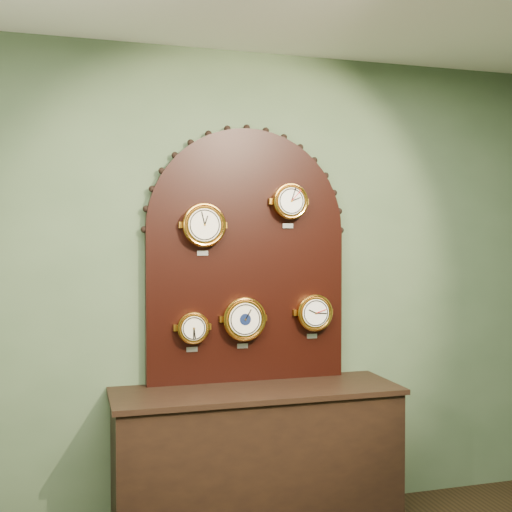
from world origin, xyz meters
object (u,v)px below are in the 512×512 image
object	(u,v)px
roman_clock	(204,225)
barometer	(244,319)
arabic_clock	(290,201)
shop_counter	(257,463)
display_board	(247,247)
tide_clock	(314,313)
hygrometer	(193,328)

from	to	relation	value
roman_clock	barometer	xyz separation A→B (m)	(0.24, -0.00, -0.55)
roman_clock	barometer	bearing A→B (deg)	-0.06
arabic_clock	shop_counter	bearing A→B (deg)	-148.13
display_board	barometer	world-z (taller)	display_board
shop_counter	tide_clock	distance (m)	0.94
arabic_clock	roman_clock	bearing A→B (deg)	-179.90
shop_counter	hygrometer	distance (m)	0.85
roman_clock	hygrometer	distance (m)	0.59
display_board	tide_clock	size ratio (longest dim) A/B	5.56
arabic_clock	hygrometer	size ratio (longest dim) A/B	1.12
arabic_clock	barometer	distance (m)	0.75
roman_clock	hygrometer	xyz separation A→B (m)	(-0.06, 0.00, -0.59)
roman_clock	shop_counter	bearing A→B (deg)	-29.07
display_board	arabic_clock	bearing A→B (deg)	-15.02
hygrometer	arabic_clock	bearing A→B (deg)	-0.08
barometer	tide_clock	distance (m)	0.44
shop_counter	barometer	size ratio (longest dim) A/B	5.17
display_board	shop_counter	bearing A→B (deg)	-90.00
shop_counter	hygrometer	xyz separation A→B (m)	(-0.34, 0.15, 0.77)
roman_clock	barometer	distance (m)	0.60
display_board	tide_clock	xyz separation A→B (m)	(0.40, -0.07, -0.40)
display_board	roman_clock	world-z (taller)	display_board
roman_clock	hygrometer	bearing A→B (deg)	178.46
hygrometer	tide_clock	bearing A→B (deg)	-0.08
hygrometer	tide_clock	world-z (taller)	tide_clock
tide_clock	shop_counter	bearing A→B (deg)	-159.18
shop_counter	roman_clock	bearing A→B (deg)	150.93
shop_counter	display_board	size ratio (longest dim) A/B	1.05
roman_clock	tide_clock	bearing A→B (deg)	0.06
roman_clock	tide_clock	size ratio (longest dim) A/B	1.10
hygrometer	display_board	bearing A→B (deg)	10.95
shop_counter	arabic_clock	distance (m)	1.53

